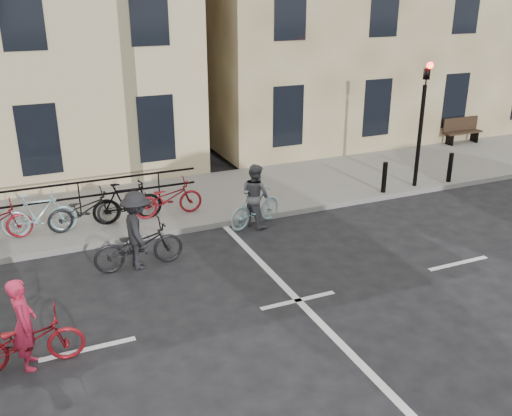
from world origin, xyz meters
name	(u,v)px	position (x,y,z in m)	size (l,w,h in m)	color
ground	(298,301)	(0.00, 0.00, 0.00)	(120.00, 120.00, 0.00)	black
sidewalk	(54,221)	(-4.00, 6.00, 0.07)	(46.00, 4.00, 0.15)	slate
traffic_light	(423,109)	(6.20, 4.34, 2.45)	(0.18, 0.30, 3.90)	black
bollard_east	(384,177)	(5.00, 4.25, 0.60)	(0.14, 0.14, 0.90)	black
bollard_west	(450,167)	(7.40, 4.25, 0.60)	(0.14, 0.14, 0.90)	black
bench	(462,129)	(11.00, 7.73, 0.67)	(1.60, 0.41, 0.97)	black
parked_bikes	(39,215)	(-4.35, 5.04, 0.64)	(8.30, 1.23, 1.05)	black
cyclist_pink	(26,337)	(-4.91, -0.07, 0.54)	(1.80, 0.73, 1.57)	maroon
cyclist_grey	(255,201)	(0.74, 3.80, 0.66)	(1.75, 1.04, 1.63)	#90B6BD
cyclist_dark	(138,238)	(-2.50, 2.67, 0.68)	(1.96, 1.13, 1.74)	black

